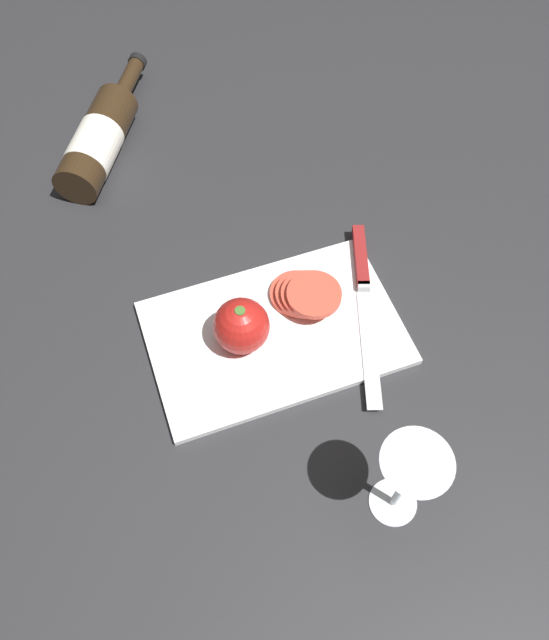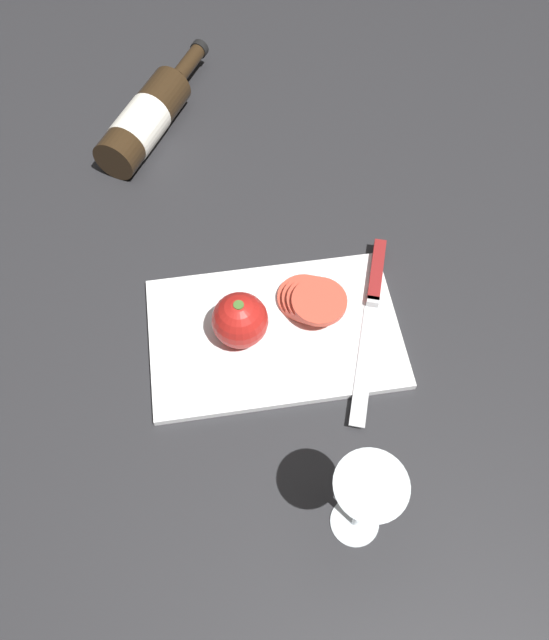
% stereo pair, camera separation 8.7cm
% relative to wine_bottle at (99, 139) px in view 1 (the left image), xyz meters
% --- Properties ---
extents(ground_plane, '(3.00, 3.00, 0.00)m').
position_rel_wine_bottle_xyz_m(ground_plane, '(0.17, -0.45, -0.04)').
color(ground_plane, '#28282B').
extents(cutting_board, '(0.36, 0.23, 0.01)m').
position_rel_wine_bottle_xyz_m(cutting_board, '(0.16, -0.45, -0.03)').
color(cutting_board, white).
rests_on(cutting_board, ground_plane).
extents(wine_bottle, '(0.22, 0.31, 0.08)m').
position_rel_wine_bottle_xyz_m(wine_bottle, '(0.00, 0.00, 0.00)').
color(wine_bottle, '#332314').
rests_on(wine_bottle, ground_plane).
extents(wine_glass, '(0.08, 0.08, 0.16)m').
position_rel_wine_bottle_xyz_m(wine_glass, '(0.22, -0.72, 0.08)').
color(wine_glass, silver).
rests_on(wine_glass, ground_plane).
extents(whole_tomato, '(0.08, 0.08, 0.08)m').
position_rel_wine_bottle_xyz_m(whole_tomato, '(0.11, -0.44, 0.01)').
color(whole_tomato, red).
rests_on(whole_tomato, cutting_board).
extents(knife, '(0.12, 0.30, 0.01)m').
position_rel_wine_bottle_xyz_m(knife, '(0.32, -0.40, -0.02)').
color(knife, silver).
rests_on(knife, cutting_board).
extents(tomato_slice_stack_near, '(0.10, 0.11, 0.04)m').
position_rel_wine_bottle_xyz_m(tomato_slice_stack_near, '(0.22, -0.41, -0.01)').
color(tomato_slice_stack_near, '#DB4C38').
rests_on(tomato_slice_stack_near, cutting_board).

